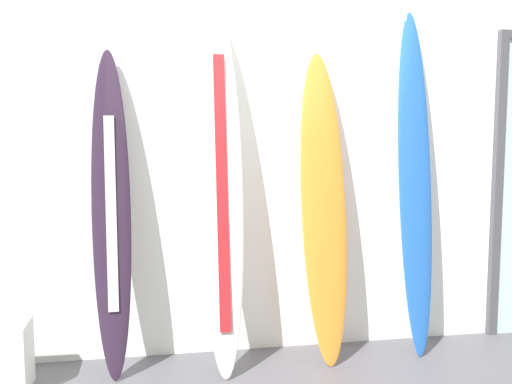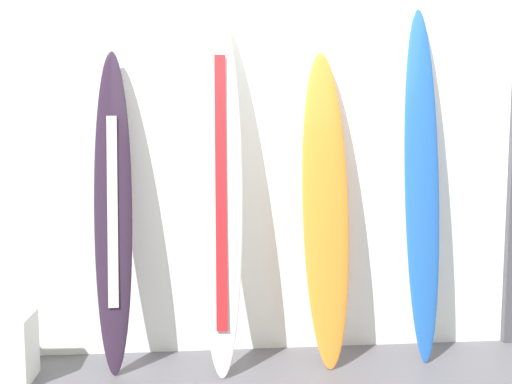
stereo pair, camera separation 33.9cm
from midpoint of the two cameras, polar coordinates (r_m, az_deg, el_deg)
The scene contains 6 objects.
wall_back at distance 4.02m, azimuth 1.18°, elevation 5.07°, with size 7.20×0.20×2.80m, color white.
surfboard_charcoal at distance 3.67m, azimuth -16.23°, elevation -1.96°, with size 0.25×0.38×1.95m.
surfboard_ivory at distance 3.60m, azimuth -6.01°, elevation -0.14°, with size 0.27×0.48×2.19m.
surfboard_sunset at distance 3.75m, azimuth 3.92°, elevation -1.50°, with size 0.31×0.41×1.95m.
surfboard_cobalt at distance 3.97m, azimuth 12.60°, elevation 0.51°, with size 0.23×0.34×2.23m.
display_block_left at distance 3.81m, azimuth -25.43°, elevation -14.09°, with size 0.29×0.29×0.39m.
Camera 1 is at (-0.98, -2.61, 1.47)m, focal length 41.93 mm.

